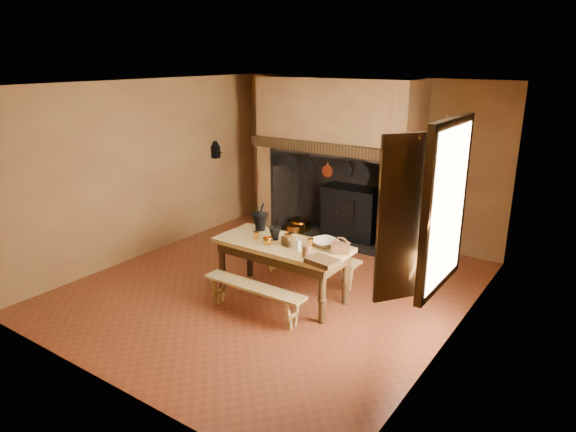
{
  "coord_description": "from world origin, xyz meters",
  "views": [
    {
      "loc": [
        3.96,
        -5.35,
        3.15
      ],
      "look_at": [
        0.05,
        0.3,
        0.99
      ],
      "focal_mm": 32.0,
      "sensor_mm": 36.0,
      "label": 1
    }
  ],
  "objects_px": {
    "bench_front": "(254,293)",
    "mixing_bowl": "(324,243)",
    "wicker_basket": "(341,248)",
    "work_table": "(282,252)",
    "iron_range": "(352,212)",
    "coffee_grinder": "(288,240)"
  },
  "relations": [
    {
      "from": "iron_range",
      "to": "wicker_basket",
      "type": "relative_size",
      "value": 6.14
    },
    {
      "from": "bench_front",
      "to": "mixing_bowl",
      "type": "bearing_deg",
      "value": 58.64
    },
    {
      "from": "coffee_grinder",
      "to": "mixing_bowl",
      "type": "relative_size",
      "value": 0.58
    },
    {
      "from": "work_table",
      "to": "iron_range",
      "type": "bearing_deg",
      "value": 97.25
    },
    {
      "from": "iron_range",
      "to": "wicker_basket",
      "type": "distance_m",
      "value": 2.78
    },
    {
      "from": "iron_range",
      "to": "coffee_grinder",
      "type": "distance_m",
      "value": 2.73
    },
    {
      "from": "work_table",
      "to": "bench_front",
      "type": "bearing_deg",
      "value": -90.0
    },
    {
      "from": "coffee_grinder",
      "to": "wicker_basket",
      "type": "relative_size",
      "value": 0.76
    },
    {
      "from": "bench_front",
      "to": "mixing_bowl",
      "type": "distance_m",
      "value": 1.11
    },
    {
      "from": "bench_front",
      "to": "work_table",
      "type": "bearing_deg",
      "value": 90.0
    },
    {
      "from": "work_table",
      "to": "bench_front",
      "type": "height_order",
      "value": "work_table"
    },
    {
      "from": "iron_range",
      "to": "mixing_bowl",
      "type": "distance_m",
      "value": 2.57
    },
    {
      "from": "iron_range",
      "to": "work_table",
      "type": "bearing_deg",
      "value": -82.75
    },
    {
      "from": "mixing_bowl",
      "to": "wicker_basket",
      "type": "bearing_deg",
      "value": -18.49
    },
    {
      "from": "iron_range",
      "to": "mixing_bowl",
      "type": "height_order",
      "value": "iron_range"
    },
    {
      "from": "bench_front",
      "to": "wicker_basket",
      "type": "xyz_separation_m",
      "value": [
        0.8,
        0.74,
        0.55
      ]
    },
    {
      "from": "mixing_bowl",
      "to": "bench_front",
      "type": "bearing_deg",
      "value": -121.36
    },
    {
      "from": "iron_range",
      "to": "wicker_basket",
      "type": "height_order",
      "value": "iron_range"
    },
    {
      "from": "bench_front",
      "to": "mixing_bowl",
      "type": "xyz_separation_m",
      "value": [
        0.51,
        0.84,
        0.52
      ]
    },
    {
      "from": "work_table",
      "to": "mixing_bowl",
      "type": "height_order",
      "value": "mixing_bowl"
    },
    {
      "from": "coffee_grinder",
      "to": "work_table",
      "type": "bearing_deg",
      "value": 178.25
    },
    {
      "from": "work_table",
      "to": "wicker_basket",
      "type": "relative_size",
      "value": 6.94
    }
  ]
}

